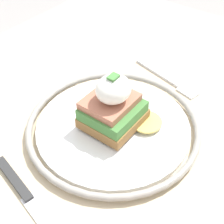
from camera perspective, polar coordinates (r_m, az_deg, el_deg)
dining_table at (r=0.57m, az=-0.97°, el=-12.34°), size 0.98×0.77×0.72m
plate at (r=0.48m, az=0.00°, el=-2.37°), size 0.27×0.27×0.02m
sandwich at (r=0.46m, az=0.05°, el=1.17°), size 0.10×0.11×0.09m
fork at (r=0.59m, az=10.22°, el=5.88°), size 0.05×0.15×0.00m
knife at (r=0.42m, az=-15.39°, el=-14.56°), size 0.05×0.18×0.01m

